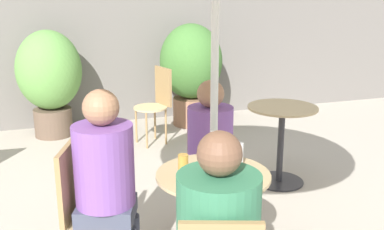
{
  "coord_description": "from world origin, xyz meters",
  "views": [
    {
      "loc": [
        -0.95,
        -2.36,
        1.78
      ],
      "look_at": [
        -0.07,
        0.32,
        1.0
      ],
      "focal_mm": 42.0,
      "sensor_mm": 36.0,
      "label": 1
    }
  ],
  "objects_px": {
    "seated_person_1": "(107,175)",
    "potted_plant_1": "(191,67)",
    "cafe_table_near": "(213,210)",
    "cafe_table_far": "(281,132)",
    "bistro_chair_0": "(209,159)",
    "beer_glass_1": "(183,167)",
    "bistro_chair_1": "(84,205)",
    "beer_glass_0": "(239,155)",
    "bistro_chair_4": "(157,98)",
    "seated_person_0": "(210,145)",
    "potted_plant_0": "(49,76)"
  },
  "relations": [
    {
      "from": "seated_person_1",
      "to": "potted_plant_1",
      "type": "distance_m",
      "value": 3.55
    },
    {
      "from": "seated_person_1",
      "to": "cafe_table_near",
      "type": "bearing_deg",
      "value": -90.0
    },
    {
      "from": "cafe_table_near",
      "to": "cafe_table_far",
      "type": "bearing_deg",
      "value": 47.49
    },
    {
      "from": "bistro_chair_0",
      "to": "beer_glass_1",
      "type": "relative_size",
      "value": 6.18
    },
    {
      "from": "cafe_table_far",
      "to": "bistro_chair_1",
      "type": "height_order",
      "value": "bistro_chair_1"
    },
    {
      "from": "beer_glass_0",
      "to": "bistro_chair_1",
      "type": "bearing_deg",
      "value": 168.09
    },
    {
      "from": "bistro_chair_1",
      "to": "bistro_chair_0",
      "type": "bearing_deg",
      "value": -45.0
    },
    {
      "from": "bistro_chair_0",
      "to": "beer_glass_0",
      "type": "bearing_deg",
      "value": -76.7
    },
    {
      "from": "beer_glass_0",
      "to": "potted_plant_1",
      "type": "height_order",
      "value": "potted_plant_1"
    },
    {
      "from": "cafe_table_near",
      "to": "bistro_chair_4",
      "type": "relative_size",
      "value": 0.83
    },
    {
      "from": "bistro_chair_0",
      "to": "seated_person_1",
      "type": "height_order",
      "value": "seated_person_1"
    },
    {
      "from": "cafe_table_near",
      "to": "seated_person_1",
      "type": "bearing_deg",
      "value": 161.31
    },
    {
      "from": "seated_person_0",
      "to": "potted_plant_0",
      "type": "height_order",
      "value": "potted_plant_0"
    },
    {
      "from": "cafe_table_far",
      "to": "seated_person_1",
      "type": "height_order",
      "value": "seated_person_1"
    },
    {
      "from": "bistro_chair_0",
      "to": "seated_person_0",
      "type": "relative_size",
      "value": 0.77
    },
    {
      "from": "cafe_table_near",
      "to": "beer_glass_1",
      "type": "xyz_separation_m",
      "value": [
        -0.19,
        -0.02,
        0.31
      ]
    },
    {
      "from": "cafe_table_near",
      "to": "potted_plant_0",
      "type": "relative_size",
      "value": 0.56
    },
    {
      "from": "seated_person_1",
      "to": "bistro_chair_0",
      "type": "bearing_deg",
      "value": -38.92
    },
    {
      "from": "cafe_table_far",
      "to": "beer_glass_0",
      "type": "height_order",
      "value": "beer_glass_0"
    },
    {
      "from": "bistro_chair_4",
      "to": "potted_plant_0",
      "type": "height_order",
      "value": "potted_plant_0"
    },
    {
      "from": "potted_plant_1",
      "to": "bistro_chair_1",
      "type": "bearing_deg",
      "value": -118.34
    },
    {
      "from": "bistro_chair_1",
      "to": "beer_glass_1",
      "type": "relative_size",
      "value": 6.18
    },
    {
      "from": "bistro_chair_0",
      "to": "potted_plant_0",
      "type": "relative_size",
      "value": 0.68
    },
    {
      "from": "beer_glass_1",
      "to": "potted_plant_0",
      "type": "relative_size",
      "value": 0.11
    },
    {
      "from": "cafe_table_near",
      "to": "potted_plant_0",
      "type": "height_order",
      "value": "potted_plant_0"
    },
    {
      "from": "cafe_table_far",
      "to": "beer_glass_0",
      "type": "xyz_separation_m",
      "value": [
        -0.98,
        -1.22,
        0.32
      ]
    },
    {
      "from": "bistro_chair_0",
      "to": "bistro_chair_4",
      "type": "xyz_separation_m",
      "value": [
        0.1,
        2.06,
        0.0
      ]
    },
    {
      "from": "cafe_table_near",
      "to": "cafe_table_far",
      "type": "xyz_separation_m",
      "value": [
        1.17,
        1.27,
        -0.01
      ]
    },
    {
      "from": "potted_plant_0",
      "to": "beer_glass_0",
      "type": "bearing_deg",
      "value": -73.11
    },
    {
      "from": "bistro_chair_1",
      "to": "potted_plant_0",
      "type": "relative_size",
      "value": 0.68
    },
    {
      "from": "bistro_chair_4",
      "to": "seated_person_0",
      "type": "distance_m",
      "value": 2.21
    },
    {
      "from": "bistro_chair_1",
      "to": "seated_person_1",
      "type": "xyz_separation_m",
      "value": [
        0.14,
        -0.05,
        0.2
      ]
    },
    {
      "from": "cafe_table_far",
      "to": "beer_glass_0",
      "type": "relative_size",
      "value": 4.91
    },
    {
      "from": "beer_glass_1",
      "to": "bistro_chair_1",
      "type": "bearing_deg",
      "value": 153.49
    },
    {
      "from": "cafe_table_far",
      "to": "potted_plant_0",
      "type": "height_order",
      "value": "potted_plant_0"
    },
    {
      "from": "cafe_table_near",
      "to": "bistro_chair_1",
      "type": "relative_size",
      "value": 0.83
    },
    {
      "from": "bistro_chair_4",
      "to": "seated_person_1",
      "type": "distance_m",
      "value": 2.77
    },
    {
      "from": "cafe_table_far",
      "to": "potted_plant_1",
      "type": "bearing_deg",
      "value": 95.45
    },
    {
      "from": "bistro_chair_4",
      "to": "potted_plant_1",
      "type": "height_order",
      "value": "potted_plant_1"
    },
    {
      "from": "cafe_table_near",
      "to": "seated_person_1",
      "type": "xyz_separation_m",
      "value": [
        -0.59,
        0.2,
        0.23
      ]
    },
    {
      "from": "cafe_table_near",
      "to": "seated_person_0",
      "type": "distance_m",
      "value": 0.65
    },
    {
      "from": "bistro_chair_0",
      "to": "bistro_chair_1",
      "type": "bearing_deg",
      "value": -135.0
    },
    {
      "from": "bistro_chair_1",
      "to": "potted_plant_1",
      "type": "relative_size",
      "value": 0.66
    },
    {
      "from": "bistro_chair_4",
      "to": "seated_person_0",
      "type": "xyz_separation_m",
      "value": [
        -0.15,
        -2.2,
        0.16
      ]
    },
    {
      "from": "seated_person_0",
      "to": "seated_person_1",
      "type": "distance_m",
      "value": 0.88
    },
    {
      "from": "cafe_table_near",
      "to": "seated_person_1",
      "type": "relative_size",
      "value": 0.6
    },
    {
      "from": "cafe_table_far",
      "to": "seated_person_1",
      "type": "bearing_deg",
      "value": -148.58
    },
    {
      "from": "bistro_chair_0",
      "to": "cafe_table_near",
      "type": "bearing_deg",
      "value": -90.0
    },
    {
      "from": "seated_person_0",
      "to": "cafe_table_near",
      "type": "bearing_deg",
      "value": -90.0
    },
    {
      "from": "beer_glass_0",
      "to": "potted_plant_1",
      "type": "distance_m",
      "value": 3.43
    }
  ]
}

